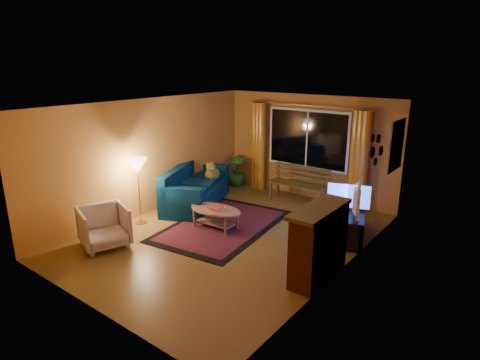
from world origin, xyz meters
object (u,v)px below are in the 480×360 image
Objects in this scene: bench at (298,194)px; armchair at (104,225)px; floor_lamp at (139,192)px; tv_console at (351,225)px; coffee_table at (216,218)px; sofa at (197,186)px.

armchair reaches higher than bench.
armchair is 0.60× the size of floor_lamp.
bench is 1.14× the size of tv_console.
coffee_table is at bearing 27.84° from floor_lamp.
armchair is (0.21, -2.64, -0.05)m from sofa.
sofa is 2.65m from armchair.
armchair is 0.72× the size of coffee_table.
tv_console is at bearing -33.85° from bench.
coffee_table is (1.27, -0.80, -0.25)m from sofa.
floor_lamp is at bearing -173.24° from tv_console.
armchair is (-1.63, -4.18, 0.19)m from bench.
bench is 2.41m from coffee_table.
tv_console reaches higher than coffee_table.
armchair is at bearing -72.63° from floor_lamp.
sofa is at bearing 147.77° from coffee_table.
tv_console is at bearing -17.23° from sofa.
bench is 2.41m from sofa.
armchair is 0.64× the size of tv_console.
floor_lamp is at bearing -152.16° from coffee_table.
sofa is 3.65m from tv_console.
armchair is at bearing -109.24° from sofa.
bench reaches higher than coffee_table.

